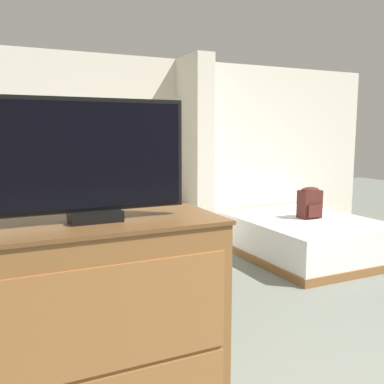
# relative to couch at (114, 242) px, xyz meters

# --- Properties ---
(wall_back) EXTENTS (6.94, 0.16, 2.60)m
(wall_back) POSITION_rel_couch_xyz_m (0.84, 0.48, 0.98)
(wall_back) COLOR silver
(wall_back) RESTS_ON ground_plane
(wall_partition_pillar) EXTENTS (0.24, 0.67, 2.60)m
(wall_partition_pillar) POSITION_rel_couch_xyz_m (1.13, 0.09, 0.99)
(wall_partition_pillar) COLOR silver
(wall_partition_pillar) RESTS_ON ground_plane
(couch) EXTENTS (1.69, 0.84, 0.85)m
(couch) POSITION_rel_couch_xyz_m (0.00, 0.00, 0.00)
(couch) COLOR tan
(couch) RESTS_ON ground_plane
(coffee_table) EXTENTS (0.74, 0.48, 0.40)m
(coffee_table) POSITION_rel_couch_xyz_m (-0.04, -1.04, 0.04)
(coffee_table) COLOR brown
(coffee_table) RESTS_ON ground_plane
(side_table) EXTENTS (0.38, 0.38, 0.57)m
(side_table) POSITION_rel_couch_xyz_m (-1.02, -0.02, 0.14)
(side_table) COLOR brown
(side_table) RESTS_ON ground_plane
(table_lamp) EXTENTS (0.29, 0.29, 0.44)m
(table_lamp) POSITION_rel_couch_xyz_m (-1.02, -0.02, 0.54)
(table_lamp) COLOR tan
(table_lamp) RESTS_ON side_table
(tv_dresser) EXTENTS (1.22, 0.56, 1.22)m
(tv_dresser) POSITION_rel_couch_xyz_m (-0.87, -2.98, 0.30)
(tv_dresser) COLOR brown
(tv_dresser) RESTS_ON ground_plane
(tv) EXTENTS (0.88, 0.16, 0.58)m
(tv) POSITION_rel_couch_xyz_m (-0.87, -2.98, 1.19)
(tv) COLOR black
(tv) RESTS_ON tv_dresser
(bed) EXTENTS (1.60, 1.96, 0.51)m
(bed) POSITION_rel_couch_xyz_m (2.40, -0.59, -0.05)
(bed) COLOR brown
(bed) RESTS_ON ground_plane
(backpack) EXTENTS (0.29, 0.21, 0.41)m
(backpack) POSITION_rel_couch_xyz_m (2.48, -0.61, 0.41)
(backpack) COLOR #471E19
(backpack) RESTS_ON bed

